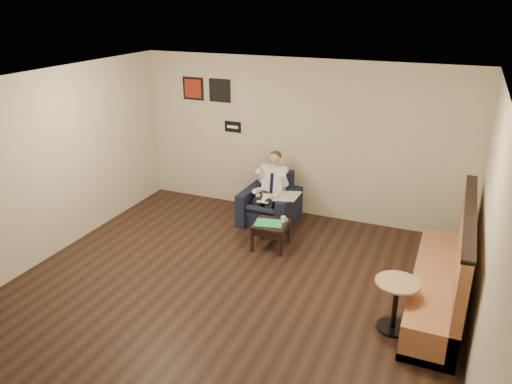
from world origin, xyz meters
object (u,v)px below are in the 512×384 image
at_px(smartphone, 276,219).
at_px(banquette, 441,258).
at_px(side_table, 271,235).
at_px(coffee_mug, 283,219).
at_px(cafe_table, 395,305).
at_px(green_folder, 269,223).
at_px(seated_man, 267,193).
at_px(armchair, 270,199).

xyz_separation_m(smartphone, banquette, (2.51, -0.79, 0.25)).
distance_m(side_table, coffee_mug, 0.33).
height_order(coffee_mug, cafe_table, cafe_table).
relative_size(coffee_mug, cafe_table, 0.14).
bearing_deg(banquette, cafe_table, -119.91).
bearing_deg(banquette, smartphone, 162.57).
distance_m(green_folder, cafe_table, 2.54).
bearing_deg(seated_man, banquette, -23.40).
height_order(banquette, cafe_table, banquette).
distance_m(coffee_mug, cafe_table, 2.48).
distance_m(armchair, cafe_table, 3.35).
bearing_deg(cafe_table, smartphone, 143.62).
bearing_deg(smartphone, side_table, -97.35).
height_order(armchair, cafe_table, armchair).
bearing_deg(banquette, coffee_mug, 162.35).
bearing_deg(green_folder, cafe_table, -32.36).
xyz_separation_m(seated_man, green_folder, (0.34, -0.78, -0.17)).
relative_size(green_folder, coffee_mug, 4.74).
bearing_deg(side_table, armchair, 112.46).
bearing_deg(seated_man, armchair, 90.00).
bearing_deg(banquette, armchair, 152.66).
height_order(armchair, banquette, banquette).
distance_m(armchair, seated_man, 0.20).
bearing_deg(side_table, seated_man, 115.72).
distance_m(smartphone, banquette, 2.65).
distance_m(seated_man, green_folder, 0.86).
bearing_deg(seated_man, side_table, -62.18).
height_order(armchair, side_table, armchair).
bearing_deg(smartphone, seated_man, 129.61).
distance_m(green_folder, banquette, 2.66).
xyz_separation_m(seated_man, cafe_table, (2.48, -2.14, -0.27)).
relative_size(armchair, cafe_table, 1.38).
distance_m(seated_man, banquette, 3.23).
relative_size(seated_man, smartphone, 9.11).
bearing_deg(side_table, smartphone, 76.70).
bearing_deg(coffee_mug, seated_man, 129.82).
bearing_deg(cafe_table, banquette, 60.09).
relative_size(green_folder, banquette, 0.16).
bearing_deg(cafe_table, coffee_mug, 142.44).
bearing_deg(green_folder, coffee_mug, 37.74).
height_order(coffee_mug, smartphone, coffee_mug).
xyz_separation_m(side_table, cafe_table, (2.12, -1.38, 0.12)).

